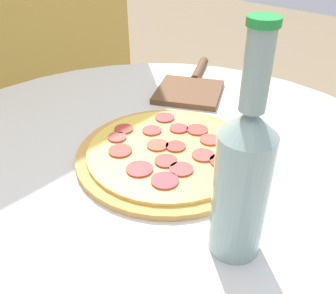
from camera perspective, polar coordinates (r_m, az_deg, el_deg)
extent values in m
cylinder|color=silver|center=(0.60, -2.44, -4.55)|extent=(0.94, 0.94, 0.02)
cylinder|color=#C68E47|center=(0.62, 0.00, -1.15)|extent=(0.30, 0.30, 0.01)
cylinder|color=#E0BC4C|center=(0.62, 0.00, -0.54)|extent=(0.27, 0.27, 0.01)
cylinder|color=#B43032|center=(0.70, -0.50, 4.49)|extent=(0.04, 0.04, 0.00)
cylinder|color=#AE3228|center=(0.61, -7.28, -0.57)|extent=(0.04, 0.04, 0.00)
cylinder|color=#B73E2C|center=(0.62, -1.61, 0.29)|extent=(0.04, 0.04, 0.00)
cylinder|color=#B5322E|center=(0.66, -2.48, 2.53)|extent=(0.03, 0.03, 0.00)
cylinder|color=#B13A33|center=(0.60, 5.38, -1.26)|extent=(0.04, 0.04, 0.00)
cylinder|color=#A9332E|center=(0.59, -0.31, -2.13)|extent=(0.04, 0.04, 0.00)
cylinder|color=#A83028|center=(0.62, 1.42, -0.02)|extent=(0.03, 0.03, 0.00)
cylinder|color=#B6302F|center=(0.67, 1.65, 2.85)|extent=(0.03, 0.03, 0.00)
cylinder|color=#A13229|center=(0.67, -6.75, 2.72)|extent=(0.03, 0.03, 0.00)
cylinder|color=#AC362A|center=(0.59, 8.24, -2.15)|extent=(0.04, 0.04, 0.00)
cylinder|color=#A83233|center=(0.57, -4.70, -3.16)|extent=(0.04, 0.04, 0.00)
cylinder|color=#B03B34|center=(0.65, -7.75, 1.46)|extent=(0.03, 0.03, 0.00)
cylinder|color=#A9332B|center=(0.67, 4.47, 2.64)|extent=(0.04, 0.04, 0.00)
cylinder|color=#BA3D34|center=(0.64, 6.40, 1.09)|extent=(0.04, 0.04, 0.00)
cylinder|color=#A63733|center=(0.57, 2.05, -3.40)|extent=(0.04, 0.04, 0.00)
cylinder|color=#B33034|center=(0.55, -0.50, -5.14)|extent=(0.04, 0.04, 0.00)
cylinder|color=gray|center=(0.43, 10.89, -7.32)|extent=(0.06, 0.06, 0.16)
cone|color=gray|center=(0.38, 12.37, 3.61)|extent=(0.06, 0.06, 0.03)
cylinder|color=gray|center=(0.36, 13.43, 11.25)|extent=(0.03, 0.03, 0.08)
cylinder|color=#1E8438|center=(0.34, 14.42, 18.12)|extent=(0.03, 0.03, 0.01)
cube|color=brown|center=(0.83, 3.19, 8.39)|extent=(0.19, 0.19, 0.01)
cylinder|color=brown|center=(0.96, 4.84, 11.65)|extent=(0.12, 0.08, 0.02)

